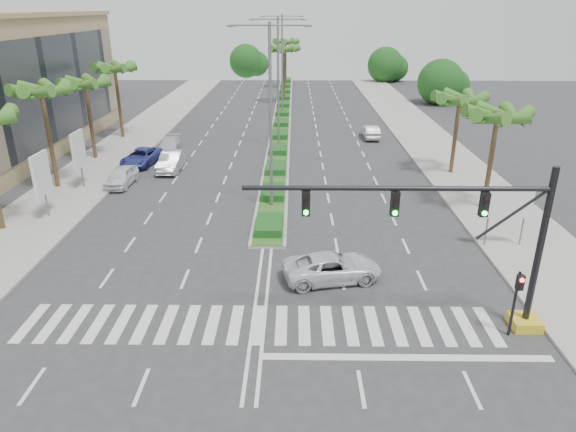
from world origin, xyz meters
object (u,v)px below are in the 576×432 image
Objects in this scene: car_parked_a at (121,177)px; car_crossing at (332,267)px; car_parked_d at (169,145)px; car_parked_b at (172,161)px; car_right at (370,131)px; car_parked_c at (141,157)px.

car_parked_a reaches higher than car_crossing.
car_parked_d is 0.90× the size of car_crossing.
car_right is at bearing 33.03° from car_parked_b.
car_crossing is (15.27, -14.60, -0.03)m from car_parked_a.
car_parked_a is 10.14m from car_parked_d.
car_right is (21.31, 10.07, 0.01)m from car_parked_c.
car_parked_a is 5.04m from car_parked_b.
car_crossing is at bearing -44.96° from car_parked_c.
car_parked_a is at bearing -125.86° from car_parked_b.
car_right reaches higher than car_parked_d.
car_parked_a reaches higher than car_parked_d.
car_parked_d is at bearing 14.84° from car_right.
car_right is (19.86, 5.64, 0.06)m from car_parked_d.
car_parked_b is 21.69m from car_right.
car_parked_d is at bearing 79.90° from car_parked_c.
car_parked_d is at bearing 105.12° from car_parked_b.
car_parked_b reaches higher than car_parked_c.
car_parked_b is at bearing 31.41° from car_right.
car_right is (18.31, 11.63, -0.09)m from car_parked_b.
car_parked_c is (0.00, 5.60, -0.02)m from car_parked_a.
car_parked_b reaches higher than car_crossing.
car_parked_c is at bearing 92.48° from car_parked_a.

